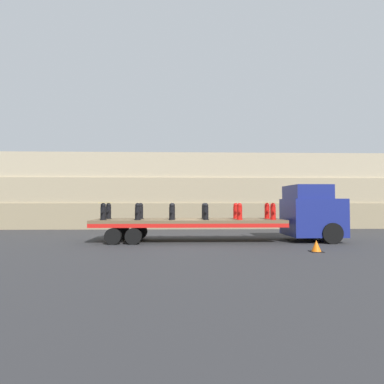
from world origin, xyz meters
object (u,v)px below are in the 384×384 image
(fire_hydrant_red_near_4, at_px, (239,212))
(fire_hydrant_red_far_4, at_px, (236,211))
(fire_hydrant_black_near_2, at_px, (172,212))
(fire_hydrant_red_far_5, at_px, (267,211))
(fire_hydrant_black_near_1, at_px, (138,212))
(fire_hydrant_black_near_3, at_px, (206,212))
(fire_hydrant_red_near_5, at_px, (273,212))
(traffic_cone, at_px, (316,246))
(fire_hydrant_black_near_0, at_px, (103,212))
(truck_cab, at_px, (313,213))
(fire_hydrant_black_far_3, at_px, (204,211))
(flatbed_trailer, at_px, (179,223))
(fire_hydrant_black_far_1, at_px, (141,211))
(fire_hydrant_black_far_0, at_px, (109,211))
(fire_hydrant_black_far_2, at_px, (173,211))

(fire_hydrant_red_near_4, height_order, fire_hydrant_red_far_4, same)
(fire_hydrant_black_near_2, distance_m, fire_hydrant_red_far_5, 5.41)
(fire_hydrant_black_near_1, relative_size, fire_hydrant_black_near_3, 1.00)
(fire_hydrant_red_near_5, xyz_separation_m, traffic_cone, (0.90, -3.05, -1.37))
(fire_hydrant_black_near_2, relative_size, fire_hydrant_red_far_5, 1.00)
(fire_hydrant_black_near_1, relative_size, fire_hydrant_red_far_5, 1.00)
(fire_hydrant_black_near_3, distance_m, fire_hydrant_red_near_5, 3.53)
(fire_hydrant_black_near_2, bearing_deg, fire_hydrant_black_near_0, 180.00)
(truck_cab, bearing_deg, fire_hydrant_black_far_3, 174.69)
(fire_hydrant_red_near_4, bearing_deg, fire_hydrant_black_near_1, 180.00)
(flatbed_trailer, xyz_separation_m, fire_hydrant_black_far_1, (-2.13, 0.55, 0.62))
(flatbed_trailer, distance_m, fire_hydrant_black_far_0, 3.99)
(fire_hydrant_red_far_5, bearing_deg, fire_hydrant_red_far_4, 180.00)
(fire_hydrant_red_far_4, relative_size, fire_hydrant_red_near_5, 1.00)
(fire_hydrant_black_far_2, xyz_separation_m, fire_hydrant_red_near_4, (3.53, -1.10, 0.00))
(fire_hydrant_black_near_1, relative_size, fire_hydrant_black_far_3, 1.00)
(fire_hydrant_red_far_5, bearing_deg, fire_hydrant_red_near_4, -148.12)
(fire_hydrant_black_near_1, xyz_separation_m, fire_hydrant_black_far_2, (1.77, 1.10, 0.00))
(fire_hydrant_black_near_2, xyz_separation_m, traffic_cone, (6.20, -3.05, -1.37))
(truck_cab, xyz_separation_m, fire_hydrant_black_far_3, (-5.91, 0.55, 0.07))
(fire_hydrant_red_near_4, relative_size, fire_hydrant_red_near_5, 1.00)
(fire_hydrant_red_far_4, bearing_deg, fire_hydrant_red_far_5, 0.00)
(fire_hydrant_black_far_0, height_order, fire_hydrant_black_far_1, same)
(fire_hydrant_black_far_0, bearing_deg, fire_hydrant_red_far_5, 0.00)
(fire_hydrant_red_far_4, bearing_deg, fire_hydrant_black_far_1, 180.00)
(fire_hydrant_black_far_1, relative_size, fire_hydrant_black_near_3, 1.00)
(fire_hydrant_black_near_1, xyz_separation_m, fire_hydrant_red_far_5, (7.07, 1.10, 0.00))
(fire_hydrant_black_near_1, distance_m, fire_hydrant_black_near_3, 3.53)
(fire_hydrant_black_near_0, relative_size, fire_hydrant_black_near_3, 1.00)
(fire_hydrant_black_near_2, height_order, fire_hydrant_black_near_3, same)
(fire_hydrant_black_far_2, distance_m, fire_hydrant_black_near_3, 2.08)
(fire_hydrant_black_near_0, bearing_deg, fire_hydrant_red_near_5, 0.00)
(fire_hydrant_black_near_0, bearing_deg, fire_hydrant_red_near_4, 0.00)
(traffic_cone, bearing_deg, fire_hydrant_black_near_0, 162.62)
(fire_hydrant_black_near_0, height_order, fire_hydrant_black_far_3, same)
(fire_hydrant_red_far_5, bearing_deg, fire_hydrant_black_far_0, 180.00)
(fire_hydrant_black_far_0, xyz_separation_m, fire_hydrant_black_near_1, (1.77, -1.10, 0.00))
(traffic_cone, bearing_deg, truck_cab, 67.71)
(fire_hydrant_black_near_2, relative_size, fire_hydrant_red_far_4, 1.00)
(fire_hydrant_black_far_1, height_order, fire_hydrant_red_near_4, same)
(fire_hydrant_red_far_5, bearing_deg, fire_hydrant_black_near_3, -162.72)
(flatbed_trailer, bearing_deg, fire_hydrant_black_near_0, -171.98)
(fire_hydrant_black_near_1, distance_m, fire_hydrant_red_near_5, 7.07)
(fire_hydrant_black_far_2, xyz_separation_m, fire_hydrant_black_near_3, (1.77, -1.10, 0.00))
(fire_hydrant_black_far_2, distance_m, fire_hydrant_red_far_5, 5.30)
(fire_hydrant_black_near_0, bearing_deg, fire_hydrant_red_far_4, 8.84)
(traffic_cone, bearing_deg, fire_hydrant_black_far_3, 136.94)
(flatbed_trailer, bearing_deg, truck_cab, 0.00)
(fire_hydrant_red_near_4, height_order, traffic_cone, fire_hydrant_red_near_4)
(fire_hydrant_red_near_5, bearing_deg, flatbed_trailer, 173.65)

